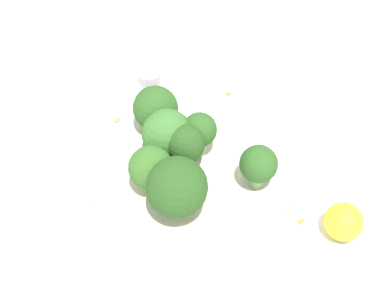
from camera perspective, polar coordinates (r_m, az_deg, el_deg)
ground_plane at (r=0.60m, az=-0.00°, el=-5.09°), size 3.00×3.00×0.00m
bowl at (r=0.58m, az=-0.00°, el=-3.83°), size 0.22×0.22×0.04m
broccoli_floret_0 at (r=0.53m, az=7.12°, el=-2.17°), size 0.04×0.04×0.05m
broccoli_floret_1 at (r=0.52m, az=-4.41°, el=-2.69°), size 0.04×0.04×0.05m
broccoli_floret_2 at (r=0.56m, az=1.20°, el=1.27°), size 0.04×0.04×0.05m
broccoli_floret_3 at (r=0.56m, az=-2.65°, el=0.99°), size 0.05×0.05×0.06m
broccoli_floret_4 at (r=0.54m, az=-0.87°, el=-0.47°), size 0.04×0.04×0.05m
broccoli_floret_5 at (r=0.49m, az=-1.61°, el=-4.67°), size 0.06×0.06×0.07m
broccoli_floret_6 at (r=0.58m, az=-3.91°, el=3.76°), size 0.05×0.05×0.06m
pepper_shaker at (r=0.67m, az=-4.54°, el=5.81°), size 0.03×0.03×0.06m
lemon_wedge at (r=0.57m, az=15.94°, el=-7.68°), size 0.04×0.04×0.04m
almond_crumb_1 at (r=0.68m, az=-8.03°, el=2.69°), size 0.01×0.01×0.01m
almond_crumb_2 at (r=0.58m, az=11.49°, el=-8.15°), size 0.01×0.01×0.01m
almond_crumb_4 at (r=0.71m, az=3.96°, el=5.46°), size 0.01×0.01×0.01m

